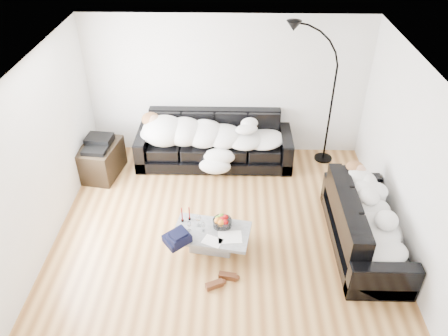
{
  "coord_description": "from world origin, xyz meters",
  "views": [
    {
      "loc": [
        0.13,
        -4.97,
        4.59
      ],
      "look_at": [
        0.0,
        0.3,
        0.9
      ],
      "focal_mm": 35.0,
      "sensor_mm": 36.0,
      "label": 1
    }
  ],
  "objects_px": {
    "sofa_back": "(214,140)",
    "wine_glass_a": "(199,221)",
    "coffee_table": "(212,239)",
    "candle_right": "(189,214)",
    "av_cabinet": "(101,160)",
    "wine_glass_c": "(203,227)",
    "sleeper_right": "(370,211)",
    "stereo": "(98,143)",
    "candle_left": "(182,215)",
    "sofa_right": "(367,223)",
    "floor_lamp": "(331,105)",
    "wine_glass_b": "(189,226)",
    "fruit_bowl": "(222,221)",
    "sleeper_back": "(214,132)",
    "shoes": "(221,280)"
  },
  "relations": [
    {
      "from": "candle_left",
      "to": "fruit_bowl",
      "type": "bearing_deg",
      "value": -7.29
    },
    {
      "from": "sleeper_right",
      "to": "wine_glass_a",
      "type": "relative_size",
      "value": 9.47
    },
    {
      "from": "sofa_back",
      "to": "wine_glass_a",
      "type": "height_order",
      "value": "sofa_back"
    },
    {
      "from": "wine_glass_b",
      "to": "sleeper_back",
      "type": "bearing_deg",
      "value": 83.1
    },
    {
      "from": "wine_glass_c",
      "to": "candle_right",
      "type": "height_order",
      "value": "candle_right"
    },
    {
      "from": "stereo",
      "to": "candle_left",
      "type": "bearing_deg",
      "value": -38.87
    },
    {
      "from": "coffee_table",
      "to": "wine_glass_c",
      "type": "bearing_deg",
      "value": 177.64
    },
    {
      "from": "candle_right",
      "to": "stereo",
      "type": "height_order",
      "value": "stereo"
    },
    {
      "from": "sofa_right",
      "to": "coffee_table",
      "type": "xyz_separation_m",
      "value": [
        -2.2,
        -0.12,
        -0.26
      ]
    },
    {
      "from": "sleeper_right",
      "to": "floor_lamp",
      "type": "height_order",
      "value": "floor_lamp"
    },
    {
      "from": "wine_glass_a",
      "to": "stereo",
      "type": "distance_m",
      "value": 2.52
    },
    {
      "from": "sofa_back",
      "to": "candle_right",
      "type": "distance_m",
      "value": 2.01
    },
    {
      "from": "fruit_bowl",
      "to": "candle_right",
      "type": "distance_m",
      "value": 0.5
    },
    {
      "from": "wine_glass_b",
      "to": "stereo",
      "type": "bearing_deg",
      "value": 133.87
    },
    {
      "from": "stereo",
      "to": "sofa_back",
      "type": "bearing_deg",
      "value": 18.29
    },
    {
      "from": "coffee_table",
      "to": "candle_left",
      "type": "relative_size",
      "value": 4.41
    },
    {
      "from": "fruit_bowl",
      "to": "wine_glass_b",
      "type": "bearing_deg",
      "value": -165.43
    },
    {
      "from": "sofa_right",
      "to": "candle_left",
      "type": "relative_size",
      "value": 8.53
    },
    {
      "from": "sofa_back",
      "to": "wine_glass_b",
      "type": "bearing_deg",
      "value": -96.74
    },
    {
      "from": "candle_right",
      "to": "av_cabinet",
      "type": "bearing_deg",
      "value": 137.64
    },
    {
      "from": "sleeper_right",
      "to": "sofa_right",
      "type": "bearing_deg",
      "value": -180.0
    },
    {
      "from": "sleeper_right",
      "to": "wine_glass_c",
      "type": "xyz_separation_m",
      "value": [
        -2.31,
        -0.11,
        -0.25
      ]
    },
    {
      "from": "sofa_back",
      "to": "candle_left",
      "type": "distance_m",
      "value": 2.07
    },
    {
      "from": "candle_left",
      "to": "wine_glass_c",
      "type": "bearing_deg",
      "value": -31.64
    },
    {
      "from": "wine_glass_b",
      "to": "av_cabinet",
      "type": "height_order",
      "value": "av_cabinet"
    },
    {
      "from": "candle_left",
      "to": "av_cabinet",
      "type": "distance_m",
      "value": 2.27
    },
    {
      "from": "sleeper_back",
      "to": "stereo",
      "type": "xyz_separation_m",
      "value": [
        -1.99,
        -0.38,
        -0.01
      ]
    },
    {
      "from": "coffee_table",
      "to": "av_cabinet",
      "type": "relative_size",
      "value": 1.26
    },
    {
      "from": "wine_glass_a",
      "to": "floor_lamp",
      "type": "bearing_deg",
      "value": 45.96
    },
    {
      "from": "sofa_right",
      "to": "fruit_bowl",
      "type": "distance_m",
      "value": 2.05
    },
    {
      "from": "sleeper_back",
      "to": "sleeper_right",
      "type": "distance_m",
      "value": 3.05
    },
    {
      "from": "wine_glass_b",
      "to": "floor_lamp",
      "type": "bearing_deg",
      "value": 45.61
    },
    {
      "from": "sleeper_right",
      "to": "wine_glass_c",
      "type": "distance_m",
      "value": 2.33
    },
    {
      "from": "coffee_table",
      "to": "candle_right",
      "type": "height_order",
      "value": "candle_right"
    },
    {
      "from": "fruit_bowl",
      "to": "wine_glass_c",
      "type": "xyz_separation_m",
      "value": [
        -0.26,
        -0.12,
        -0.01
      ]
    },
    {
      "from": "floor_lamp",
      "to": "wine_glass_a",
      "type": "bearing_deg",
      "value": -133.11
    },
    {
      "from": "sofa_right",
      "to": "floor_lamp",
      "type": "height_order",
      "value": "floor_lamp"
    },
    {
      "from": "sofa_back",
      "to": "coffee_table",
      "type": "relative_size",
      "value": 2.61
    },
    {
      "from": "sleeper_right",
      "to": "wine_glass_b",
      "type": "bearing_deg",
      "value": 92.55
    },
    {
      "from": "sofa_back",
      "to": "wine_glass_c",
      "type": "height_order",
      "value": "sofa_back"
    },
    {
      "from": "sofa_right",
      "to": "shoes",
      "type": "bearing_deg",
      "value": 110.76
    },
    {
      "from": "shoes",
      "to": "wine_glass_b",
      "type": "bearing_deg",
      "value": 111.25
    },
    {
      "from": "candle_right",
      "to": "wine_glass_a",
      "type": "bearing_deg",
      "value": -42.03
    },
    {
      "from": "av_cabinet",
      "to": "sleeper_right",
      "type": "bearing_deg",
      "value": -12.22
    },
    {
      "from": "wine_glass_b",
      "to": "candle_left",
      "type": "relative_size",
      "value": 0.67
    },
    {
      "from": "shoes",
      "to": "candle_left",
      "type": "bearing_deg",
      "value": 110.31
    },
    {
      "from": "wine_glass_a",
      "to": "stereo",
      "type": "height_order",
      "value": "stereo"
    },
    {
      "from": "sofa_back",
      "to": "sofa_right",
      "type": "distance_m",
      "value": 3.09
    },
    {
      "from": "wine_glass_b",
      "to": "av_cabinet",
      "type": "distance_m",
      "value": 2.49
    },
    {
      "from": "floor_lamp",
      "to": "av_cabinet",
      "type": "bearing_deg",
      "value": -171.0
    }
  ]
}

